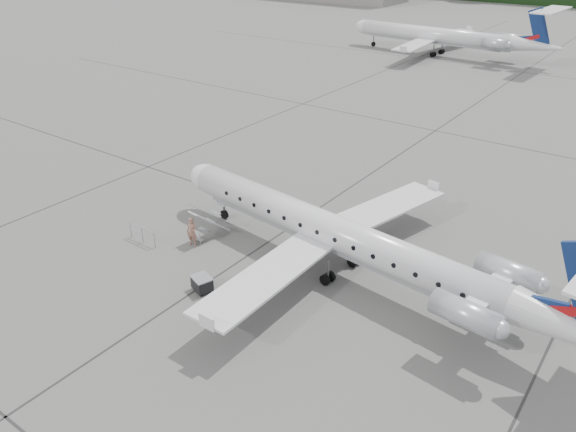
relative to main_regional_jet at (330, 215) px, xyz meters
The scene contains 7 objects.
ground 4.11m from the main_regional_jet, 63.97° to the right, with size 320.00×320.00×0.00m, color slate.
main_regional_jet is the anchor object (origin of this frame).
airstair 8.24m from the main_regional_jet, behind, with size 0.85×2.47×2.10m, color silver, non-canonical shape.
passenger 8.75m from the main_regional_jet, 161.38° to the right, with size 0.66×0.44×1.82m, color #905F4E.
safety_railing 11.82m from the main_regional_jet, 158.39° to the right, with size 2.20×0.08×1.00m, color #95989D, non-canonical shape.
baggage_cart 7.73m from the main_regional_jet, 125.69° to the right, with size 1.04×0.84×0.90m, color black, non-canonical shape.
bg_regional_left 61.46m from the main_regional_jet, 107.96° to the left, with size 29.56×21.29×7.76m, color silver, non-canonical shape.
Camera 1 is at (12.82, -20.88, 17.24)m, focal length 35.00 mm.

